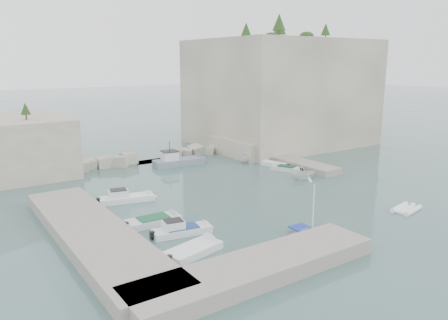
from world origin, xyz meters
TOP-DOWN VIEW (x-y plane):
  - ground at (0.00, 0.00)m, footprint 400.00×400.00m
  - cliff_east at (23.00, 23.00)m, footprint 26.00×22.00m
  - cliff_terrace at (13.00, 18.00)m, footprint 8.00×10.00m
  - quay_west at (-17.00, -1.00)m, footprint 5.00×24.00m
  - quay_south at (-10.00, -12.50)m, footprint 18.00×4.00m
  - ledge_east at (13.50, 10.00)m, footprint 3.00×16.00m
  - breakwater at (-1.00, 22.00)m, footprint 28.00×3.00m
  - motorboat_d at (-10.61, -3.55)m, footprint 5.45×2.43m
  - motorboat_a at (-11.06, 7.02)m, footprint 6.06×2.98m
  - motorboat_c at (-11.56, -0.17)m, footprint 5.19×2.01m
  - motorboat_e at (-11.74, -7.23)m, footprint 5.14×3.04m
  - rowboat at (-2.66, -10.21)m, footprint 4.68×3.45m
  - inflatable_dinghy at (9.45, -10.40)m, footprint 3.63×2.23m
  - tender_east_a at (9.44, 3.15)m, footprint 4.06×3.73m
  - tender_east_b at (10.55, 7.31)m, footprint 3.02×4.53m
  - tender_east_c at (10.86, 9.91)m, footprint 2.46×4.45m
  - tender_east_d at (9.82, 14.04)m, footprint 4.21×2.53m
  - work_boat at (0.79, 17.79)m, footprint 7.87×2.98m
  - rowboat_mast at (-2.66, -10.21)m, footprint 0.10×0.10m
  - vegetation at (17.83, 24.40)m, footprint 53.48×13.88m

SIDE VIEW (x-z plane):
  - ground at x=0.00m, z-range 0.00..0.00m
  - motorboat_d at x=-10.61m, z-range -0.70..0.70m
  - motorboat_a at x=-11.06m, z-range -0.70..0.70m
  - motorboat_c at x=-11.56m, z-range -0.35..0.35m
  - motorboat_e at x=-11.74m, z-range -0.35..0.35m
  - rowboat at x=-2.66m, z-range -0.47..0.47m
  - inflatable_dinghy at x=9.45m, z-range -0.22..0.22m
  - tender_east_a at x=9.44m, z-range -0.90..0.90m
  - tender_east_b at x=10.55m, z-range -0.35..0.35m
  - tender_east_c at x=10.86m, z-range -0.35..0.35m
  - tender_east_d at x=9.82m, z-range -0.76..0.76m
  - work_boat at x=0.79m, z-range -1.10..1.10m
  - ledge_east at x=13.50m, z-range 0.00..0.80m
  - quay_west at x=-17.00m, z-range 0.00..1.10m
  - quay_south at x=-10.00m, z-range 0.00..1.10m
  - breakwater at x=-1.00m, z-range 0.00..1.40m
  - cliff_terrace at x=13.00m, z-range 0.00..2.50m
  - rowboat_mast at x=-2.66m, z-range 0.47..4.67m
  - cliff_east at x=23.00m, z-range 0.00..17.00m
  - vegetation at x=17.83m, z-range 11.23..24.63m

